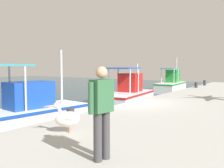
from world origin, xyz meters
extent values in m
cube|color=white|center=(-4.86, 2.23, 0.44)|extent=(6.49, 2.37, 0.89)
cube|color=#1947B7|center=(-4.86, 2.23, 0.81)|extent=(6.53, 2.42, 0.12)
cube|color=#1947B7|center=(-4.07, 2.15, 1.41)|extent=(1.87, 1.21, 1.05)
cylinder|color=silver|center=(-4.64, 1.61, 1.72)|extent=(0.08, 0.08, 1.66)
cylinder|color=silver|center=(-4.51, 2.79, 1.72)|extent=(0.08, 0.08, 1.66)
cylinder|color=silver|center=(-2.50, 1.98, 2.08)|extent=(0.10, 0.10, 2.38)
cube|color=white|center=(3.52, 2.23, 0.41)|extent=(5.27, 2.72, 0.83)
cube|color=red|center=(3.52, 2.23, 0.75)|extent=(5.31, 2.76, 0.12)
cube|color=red|center=(4.15, 2.31, 1.44)|extent=(1.56, 1.42, 1.23)
cylinder|color=silver|center=(2.49, 1.36, 1.60)|extent=(0.08, 0.08, 1.55)
cylinder|color=silver|center=(2.30, 2.81, 1.60)|extent=(0.08, 0.08, 1.55)
cylinder|color=silver|center=(3.84, 1.53, 1.60)|extent=(0.08, 0.08, 1.55)
cylinder|color=silver|center=(3.65, 2.98, 1.60)|extent=(0.08, 0.08, 1.55)
cube|color=#1E4CB2|center=(3.07, 2.17, 2.42)|extent=(2.22, 1.78, 0.08)
cylinder|color=silver|center=(5.40, 2.47, 1.78)|extent=(0.10, 0.10, 1.90)
torus|color=orange|center=(4.15, 3.00, 1.44)|extent=(0.55, 0.17, 0.54)
cube|color=white|center=(13.06, 2.86, 0.45)|extent=(5.19, 2.14, 0.91)
cube|color=#1E8C2D|center=(13.06, 2.86, 0.83)|extent=(5.23, 2.19, 0.12)
cube|color=#1E8C2D|center=(13.69, 2.91, 1.53)|extent=(1.50, 1.16, 1.25)
cylinder|color=silver|center=(11.97, 2.16, 1.59)|extent=(0.08, 0.08, 1.35)
cylinder|color=silver|center=(11.87, 3.38, 1.59)|extent=(0.08, 0.08, 1.35)
cylinder|color=silver|center=(13.33, 2.27, 1.59)|extent=(0.08, 0.08, 1.35)
cylinder|color=silver|center=(13.24, 3.49, 1.59)|extent=(0.08, 0.08, 1.35)
cube|color=teal|center=(12.60, 2.83, 2.30)|extent=(2.15, 1.45, 0.08)
cylinder|color=silver|center=(14.95, 3.01, 2.19)|extent=(0.10, 0.10, 2.57)
torus|color=orange|center=(13.69, 3.50, 1.53)|extent=(0.55, 0.14, 0.54)
cylinder|color=tan|center=(-5.53, -1.47, 0.91)|extent=(0.04, 0.04, 0.22)
cylinder|color=tan|center=(-5.61, -1.56, 0.91)|extent=(0.04, 0.04, 0.22)
ellipsoid|color=white|center=(-5.60, -1.48, 1.16)|extent=(0.69, 0.66, 0.40)
ellipsoid|color=silver|center=(-5.57, -1.52, 1.22)|extent=(0.65, 0.63, 0.28)
cylinder|color=white|center=(-5.75, -1.36, 1.38)|extent=(0.20, 0.19, 0.27)
sphere|color=white|center=(-5.81, -1.31, 1.54)|extent=(0.23, 0.23, 0.16)
cone|color=#F2B272|center=(-5.96, -1.17, 1.52)|extent=(0.27, 0.25, 0.07)
cylinder|color=#3F3F42|center=(-6.50, -3.39, 1.26)|extent=(0.16, 0.16, 0.91)
cylinder|color=#3F3F42|center=(-6.70, -3.35, 1.26)|extent=(0.16, 0.16, 0.91)
cube|color=#33663F|center=(-6.60, -3.37, 2.01)|extent=(0.45, 0.31, 0.60)
cylinder|color=#33663F|center=(-6.35, -3.42, 1.99)|extent=(0.10, 0.10, 0.57)
cylinder|color=#33663F|center=(-6.86, -3.33, 1.99)|extent=(0.10, 0.10, 0.57)
sphere|color=tan|center=(-6.60, -3.37, 2.44)|extent=(0.22, 0.22, 0.22)
cylinder|color=#333338|center=(-4.43, -0.45, 0.99)|extent=(0.26, 0.26, 0.38)
cylinder|color=#333338|center=(9.99, -0.45, 1.01)|extent=(0.24, 0.24, 0.43)
cylinder|color=#333338|center=(12.69, -0.45, 1.03)|extent=(0.24, 0.24, 0.46)
camera|label=1|loc=(-10.17, -6.07, 2.56)|focal=39.24mm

